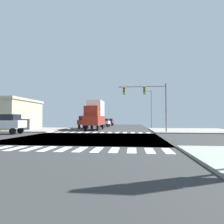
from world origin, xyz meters
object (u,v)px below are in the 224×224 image
street_lamp (150,105)px  box_truck_leading_1 (95,114)px  sedan_queued_3 (102,121)px  traffic_signal_mast (147,96)px  pickup_outer_1 (85,121)px  sedan_nearside_1 (110,121)px  suv_middle_2 (5,122)px  sedan_farside_2 (105,122)px

street_lamp → box_truck_leading_1: street_lamp is taller
sedan_queued_3 → box_truck_leading_1: size_ratio=0.60×
traffic_signal_mast → pickup_outer_1: traffic_signal_mast is taller
street_lamp → sedan_nearside_1: size_ratio=1.68×
sedan_nearside_1 → sedan_queued_3: same height
street_lamp → sedan_nearside_1: (-9.50, 14.86, -3.26)m
sedan_nearside_1 → pickup_outer_1: size_ratio=0.84×
box_truck_leading_1 → suv_middle_2: (-9.01, -10.08, -1.17)m
sedan_farside_2 → pickup_outer_1: 7.27m
street_lamp → suv_middle_2: size_ratio=1.57×
suv_middle_2 → street_lamp: bearing=130.9°
traffic_signal_mast → sedan_farside_2: 20.43m
sedan_queued_3 → pickup_outer_1: pickup_outer_1 is taller
street_lamp → sedan_farside_2: 11.85m
sedan_nearside_1 → sedan_farside_2: 8.58m
sedan_nearside_1 → pickup_outer_1: bearing=78.8°
sedan_nearside_1 → box_truck_leading_1: (-0.00, -20.82, 1.45)m
street_lamp → suv_middle_2: 24.68m
sedan_nearside_1 → box_truck_leading_1: size_ratio=0.60×
sedan_queued_3 → suv_middle_2: suv_middle_2 is taller
sedan_nearside_1 → sedan_farside_2: bearing=90.0°
traffic_signal_mast → sedan_nearside_1: bearing=106.8°
sedan_queued_3 → suv_middle_2: 36.64m
sedan_farside_2 → sedan_queued_3: same height
sedan_queued_3 → suv_middle_2: bearing=80.6°
sedan_queued_3 → street_lamp: bearing=121.9°
sedan_queued_3 → box_truck_leading_1: box_truck_leading_1 is taller
sedan_farside_2 → street_lamp: bearing=146.5°
street_lamp → pickup_outer_1: size_ratio=1.42×
traffic_signal_mast → sedan_nearside_1: size_ratio=1.50×
box_truck_leading_1 → suv_middle_2: size_ratio=1.57×
traffic_signal_mast → street_lamp: 12.17m
suv_middle_2 → sedan_nearside_1: bearing=163.7°
sedan_nearside_1 → box_truck_leading_1: box_truck_leading_1 is taller
pickup_outer_1 → box_truck_leading_1: bearing=118.1°
traffic_signal_mast → box_truck_leading_1: (-8.15, 6.13, -2.19)m
suv_middle_2 → pickup_outer_1: bearing=159.1°
sedan_nearside_1 → sedan_queued_3: (-3.00, 5.24, 0.00)m
traffic_signal_mast → sedan_nearside_1: traffic_signal_mast is taller
sedan_nearside_1 → sedan_queued_3: bearing=-60.2°
sedan_nearside_1 → sedan_farside_2: same height
sedan_queued_3 → box_truck_leading_1: bearing=96.6°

